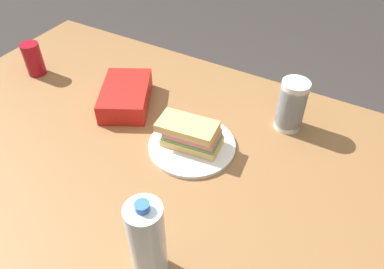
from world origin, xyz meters
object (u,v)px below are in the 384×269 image
(dining_table, at_px, (163,184))
(water_bottle_tall, at_px, (147,242))
(plastic_cup_stack, at_px, (291,105))
(soda_can_red, at_px, (33,59))
(sandwich, at_px, (191,134))
(chip_bag, at_px, (126,96))
(paper_plate, at_px, (192,145))

(dining_table, distance_m, water_bottle_tall, 0.37)
(water_bottle_tall, bearing_deg, plastic_cup_stack, -99.30)
(dining_table, height_order, soda_can_red, soda_can_red)
(sandwich, bearing_deg, chip_bag, -14.16)
(dining_table, bearing_deg, sandwich, -107.74)
(paper_plate, relative_size, plastic_cup_stack, 1.55)
(water_bottle_tall, distance_m, plastic_cup_stack, 0.62)
(chip_bag, height_order, plastic_cup_stack, plastic_cup_stack)
(water_bottle_tall, height_order, plastic_cup_stack, water_bottle_tall)
(dining_table, bearing_deg, plastic_cup_stack, -126.66)
(dining_table, bearing_deg, paper_plate, -109.04)
(sandwich, bearing_deg, plastic_cup_stack, -133.19)
(water_bottle_tall, bearing_deg, paper_plate, -73.36)
(dining_table, bearing_deg, water_bottle_tall, 119.01)
(water_bottle_tall, xyz_separation_m, plastic_cup_stack, (-0.10, -0.61, -0.03))
(dining_table, relative_size, sandwich, 9.26)
(chip_bag, bearing_deg, water_bottle_tall, -165.71)
(sandwich, xyz_separation_m, chip_bag, (0.29, -0.07, -0.02))
(dining_table, relative_size, paper_plate, 6.81)
(soda_can_red, bearing_deg, sandwich, 175.06)
(chip_bag, bearing_deg, soda_can_red, 64.14)
(dining_table, xyz_separation_m, paper_plate, (-0.04, -0.11, 0.09))
(soda_can_red, bearing_deg, dining_table, 165.90)
(sandwich, height_order, chip_bag, sandwich)
(paper_plate, bearing_deg, water_bottle_tall, 106.64)
(paper_plate, height_order, plastic_cup_stack, plastic_cup_stack)
(paper_plate, distance_m, soda_can_red, 0.71)
(paper_plate, xyz_separation_m, soda_can_red, (0.70, -0.06, 0.06))
(sandwich, relative_size, chip_bag, 0.83)
(chip_bag, xyz_separation_m, water_bottle_tall, (-0.41, 0.46, 0.08))
(sandwich, relative_size, soda_can_red, 1.57)
(sandwich, distance_m, soda_can_red, 0.70)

